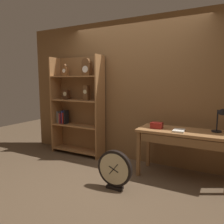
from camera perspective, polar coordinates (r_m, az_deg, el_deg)
ground_plane at (r=3.30m, az=-3.33°, el=-18.71°), size 10.00×10.00×0.00m
back_wood_panel at (r=4.08m, az=5.87°, el=5.37°), size 4.80×0.05×2.60m
bookshelf at (r=4.52m, az=-8.85°, el=1.74°), size 1.12×0.34×1.97m
workbench at (r=3.48m, az=17.83°, el=-6.15°), size 1.34×0.57×0.75m
desk_lamp at (r=3.48m, az=26.31°, el=-1.08°), size 0.20×0.20×0.39m
toolbox_small at (r=3.52m, az=11.51°, el=-3.41°), size 0.18×0.13×0.10m
open_repair_manual at (r=3.39m, az=16.94°, el=-4.64°), size 0.17×0.23×0.02m
round_clock_large at (r=3.13m, az=0.70°, el=-14.66°), size 0.51×0.11×0.55m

